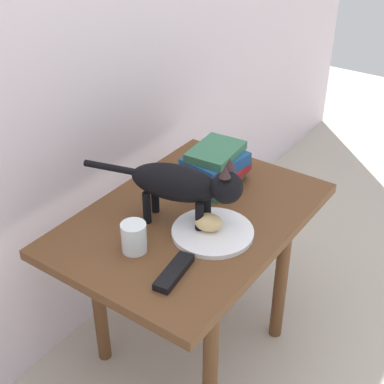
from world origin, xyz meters
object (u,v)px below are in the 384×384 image
(tv_remote, at_px, (174,272))
(book_stack, at_px, (216,167))
(side_table, at_px, (192,235))
(cat, at_px, (184,185))
(candle_jar, at_px, (134,239))
(plate, at_px, (213,232))
(bread_roll, at_px, (209,222))

(tv_remote, bearing_deg, book_stack, 11.18)
(side_table, relative_size, cat, 1.77)
(cat, bearing_deg, candle_jar, 167.81)
(cat, relative_size, candle_jar, 5.49)
(book_stack, bearing_deg, candle_jar, -178.71)
(cat, bearing_deg, tv_remote, -151.08)
(side_table, relative_size, candle_jar, 9.70)
(plate, bearing_deg, bread_roll, 112.73)
(cat, bearing_deg, bread_roll, -91.46)
(cat, distance_m, tv_remote, 0.26)
(side_table, distance_m, candle_jar, 0.26)
(side_table, height_order, candle_jar, candle_jar)
(bread_roll, distance_m, tv_remote, 0.20)
(book_stack, height_order, candle_jar, book_stack)
(bread_roll, xyz_separation_m, candle_jar, (-0.18, 0.12, -0.00))
(cat, distance_m, book_stack, 0.25)
(side_table, xyz_separation_m, cat, (-0.05, -0.01, 0.21))
(bread_roll, height_order, cat, cat)
(bread_roll, relative_size, candle_jar, 0.94)
(side_table, height_order, book_stack, book_stack)
(book_stack, distance_m, tv_remote, 0.47)
(candle_jar, height_order, tv_remote, candle_jar)
(bread_roll, bearing_deg, tv_remote, -172.34)
(side_table, bearing_deg, tv_remote, -154.40)
(cat, xyz_separation_m, book_stack, (0.24, 0.05, -0.07))
(cat, relative_size, book_stack, 2.18)
(bread_roll, bearing_deg, side_table, 61.46)
(side_table, bearing_deg, cat, -170.19)
(book_stack, relative_size, tv_remote, 1.42)
(plate, bearing_deg, side_table, 66.17)
(plate, relative_size, bread_roll, 2.92)
(tv_remote, bearing_deg, candle_jar, 72.93)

